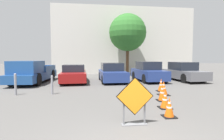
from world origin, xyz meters
The scene contains 16 objects.
ground_plane centered at (0.00, 10.00, 0.00)m, with size 96.00×96.00×0.00m, color #565451.
road_closed_sign centered at (0.44, 1.93, 0.68)m, with size 1.03×0.20×1.31m.
traffic_cone_nearest centered at (1.66, 2.43, 0.30)m, with size 0.39×0.39×0.61m.
traffic_cone_second centered at (1.94, 3.37, 0.30)m, with size 0.43×0.43×0.63m.
traffic_cone_third centered at (2.29, 4.44, 0.34)m, with size 0.42×0.42×0.70m.
traffic_cone_fourth centered at (2.83, 5.52, 0.34)m, with size 0.52×0.52×0.70m.
traffic_cone_fifth centered at (3.10, 6.49, 0.35)m, with size 0.44×0.44×0.72m.
pickup_truck centered at (-4.93, 10.68, 0.74)m, with size 2.24×5.64×1.63m.
parked_car_nearest centered at (-1.98, 11.00, 0.63)m, with size 2.00×4.59×1.33m.
parked_car_second centered at (0.94, 10.88, 0.67)m, with size 1.93×4.23×1.45m.
parked_car_third centered at (3.87, 10.85, 0.71)m, with size 1.95×4.14×1.55m.
parked_car_fourth centered at (6.79, 10.84, 0.69)m, with size 1.98×4.61×1.51m.
bollard_nearest centered at (-2.64, 6.41, 0.51)m, with size 0.12×0.12×0.96m.
bollard_second centered at (-4.37, 6.41, 0.57)m, with size 0.12×0.12×1.08m.
building_facade_backdrop centered at (3.40, 20.26, 3.97)m, with size 16.95×5.00×7.94m.
street_tree_behind_lot centered at (3.21, 15.73, 4.52)m, with size 3.92×3.92×6.49m.
Camera 1 is at (-0.73, -2.57, 1.80)m, focal length 28.00 mm.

